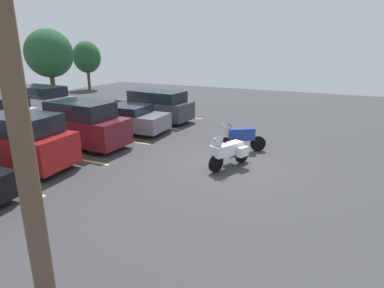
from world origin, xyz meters
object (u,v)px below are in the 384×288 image
car_red (18,142)px  utility_pole (13,85)px  car_far_silver (38,102)px  car_charcoal (155,106)px  motorcycle_touring (228,152)px  car_grey (125,118)px  motorcycle_second (241,138)px  car_maroon (79,124)px

car_red → utility_pole: 8.71m
car_red → car_far_silver: (6.58, 6.74, -0.00)m
car_red → car_charcoal: (8.89, -0.44, -0.08)m
utility_pole → motorcycle_touring: bearing=-2.3°
car_far_silver → car_grey: bearing=-94.2°
car_red → motorcycle_second: bearing=-52.2°
car_charcoal → car_far_silver: bearing=107.8°
car_red → car_far_silver: size_ratio=0.93×
car_charcoal → utility_pole: utility_pole is taller
car_maroon → motorcycle_touring: bearing=-88.2°
motorcycle_second → car_maroon: 7.27m
car_grey → car_charcoal: bearing=-3.0°
motorcycle_touring → car_far_silver: (3.28, 13.78, 0.36)m
car_red → car_grey: 6.08m
motorcycle_second → car_charcoal: size_ratio=0.40×
car_red → car_maroon: car_red is taller
motorcycle_touring → car_far_silver: 14.17m
car_maroon → car_far_silver: (3.50, 6.75, 0.01)m
motorcycle_second → car_charcoal: car_charcoal is taller
motorcycle_second → car_far_silver: (1.22, 13.65, 0.40)m
car_grey → car_far_silver: car_far_silver is taller
car_grey → car_maroon: bearing=174.5°
motorcycle_second → car_maroon: size_ratio=0.40×
car_charcoal → utility_pole: 15.28m
car_grey → utility_pole: utility_pole is taller
car_grey → car_far_silver: 7.06m
motorcycle_touring → utility_pole: 8.68m
car_maroon → car_charcoal: (5.80, -0.43, -0.07)m
motorcycle_touring → car_far_silver: bearing=76.6°
motorcycle_touring → utility_pole: utility_pole is taller
car_maroon → car_grey: (2.99, -0.28, -0.29)m
car_grey → car_charcoal: car_charcoal is taller
motorcycle_second → car_grey: 6.65m
car_far_silver → car_charcoal: bearing=-72.2°
car_far_silver → utility_pole: utility_pole is taller
motorcycle_touring → motorcycle_second: 2.06m
car_red → car_charcoal: car_red is taller
car_red → car_maroon: size_ratio=0.92×
motorcycle_touring → car_grey: (2.77, 6.74, 0.06)m
car_far_silver → motorcycle_second: bearing=-95.1°
motorcycle_second → car_far_silver: bearing=84.9°
car_grey → motorcycle_touring: bearing=-112.3°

